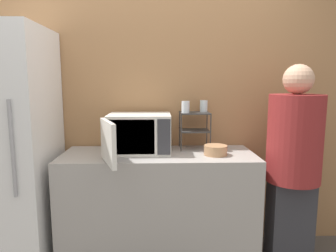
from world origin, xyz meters
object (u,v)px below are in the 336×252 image
bowl (216,150)px  refrigerator (10,151)px  glass_front_left (186,107)px  microwave (138,134)px  person (293,159)px  dish_rack (195,123)px  glass_back_right (204,106)px

bowl → refrigerator: refrigerator is taller
glass_front_left → refrigerator: 1.44m
glass_front_left → refrigerator: (-1.40, -0.15, -0.33)m
microwave → bowl: (0.62, -0.11, -0.12)m
bowl → person: 0.61m
person → bowl: bearing=174.4°
person → microwave: bearing=172.0°
person → refrigerator: refrigerator is taller
bowl → refrigerator: size_ratio=0.10×
microwave → glass_front_left: glass_front_left is taller
dish_rack → refrigerator: (-1.48, -0.21, -0.19)m
dish_rack → bowl: 0.33m
microwave → dish_rack: dish_rack is taller
glass_front_left → refrigerator: refrigerator is taller
microwave → glass_back_right: (0.56, 0.18, 0.21)m
person → glass_front_left: bearing=164.0°
glass_back_right → refrigerator: size_ratio=0.05×
microwave → person: 1.25m
dish_rack → glass_back_right: size_ratio=3.19×
dish_rack → microwave: bearing=-165.5°
microwave → refrigerator: bearing=-175.2°
glass_front_left → bowl: 0.44m
glass_back_right → person: (0.66, -0.35, -0.39)m
microwave → glass_back_right: 0.63m
microwave → glass_front_left: size_ratio=7.54×
person → glass_back_right: bearing=152.3°
microwave → bowl: size_ratio=4.12×
microwave → refrigerator: size_ratio=0.40×
dish_rack → refrigerator: bearing=-172.0°
dish_rack → person: 0.84m
microwave → bowl: microwave is taller
glass_back_right → refrigerator: 1.62m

